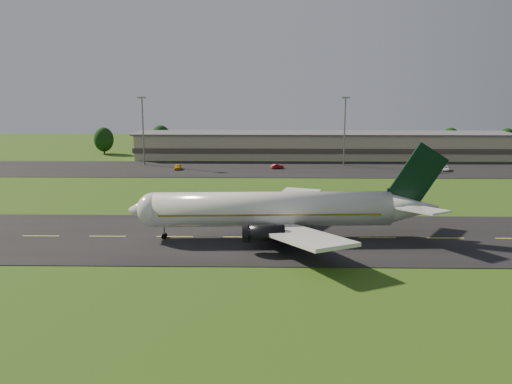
{
  "coord_description": "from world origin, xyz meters",
  "views": [
    {
      "loc": [
        -17.92,
        -89.52,
        25.29
      ],
      "look_at": [
        -19.84,
        8.0,
        6.0
      ],
      "focal_mm": 40.0,
      "sensor_mm": 36.0,
      "label": 1
    }
  ],
  "objects_px": {
    "service_vehicle_d": "(435,166)",
    "service_vehicle_a": "(178,167)",
    "service_vehicle_b": "(277,166)",
    "terminal": "(342,146)",
    "airliner": "(278,210)",
    "service_vehicle_c": "(445,168)",
    "light_mast_west": "(143,122)",
    "light_mast_centre": "(345,123)"
  },
  "relations": [
    {
      "from": "terminal",
      "to": "service_vehicle_c",
      "type": "bearing_deg",
      "value": -45.81
    },
    {
      "from": "airliner",
      "to": "service_vehicle_b",
      "type": "height_order",
      "value": "airliner"
    },
    {
      "from": "service_vehicle_a",
      "to": "service_vehicle_c",
      "type": "distance_m",
      "value": 75.65
    },
    {
      "from": "airliner",
      "to": "service_vehicle_d",
      "type": "relative_size",
      "value": 11.13
    },
    {
      "from": "terminal",
      "to": "service_vehicle_a",
      "type": "distance_m",
      "value": 56.07
    },
    {
      "from": "airliner",
      "to": "terminal",
      "type": "distance_m",
      "value": 98.76
    },
    {
      "from": "terminal",
      "to": "service_vehicle_b",
      "type": "relative_size",
      "value": 38.23
    },
    {
      "from": "service_vehicle_b",
      "to": "terminal",
      "type": "bearing_deg",
      "value": -68.26
    },
    {
      "from": "service_vehicle_a",
      "to": "service_vehicle_d",
      "type": "height_order",
      "value": "service_vehicle_a"
    },
    {
      "from": "service_vehicle_b",
      "to": "light_mast_west",
      "type": "bearing_deg",
      "value": 54.39
    },
    {
      "from": "service_vehicle_d",
      "to": "service_vehicle_a",
      "type": "bearing_deg",
      "value": 104.17
    },
    {
      "from": "light_mast_west",
      "to": "service_vehicle_a",
      "type": "distance_m",
      "value": 19.02
    },
    {
      "from": "airliner",
      "to": "light_mast_west",
      "type": "height_order",
      "value": "light_mast_west"
    },
    {
      "from": "light_mast_west",
      "to": "service_vehicle_d",
      "type": "bearing_deg",
      "value": -4.16
    },
    {
      "from": "terminal",
      "to": "service_vehicle_a",
      "type": "height_order",
      "value": "terminal"
    },
    {
      "from": "light_mast_west",
      "to": "service_vehicle_c",
      "type": "bearing_deg",
      "value": -6.77
    },
    {
      "from": "light_mast_west",
      "to": "service_vehicle_a",
      "type": "height_order",
      "value": "light_mast_west"
    },
    {
      "from": "light_mast_centre",
      "to": "service_vehicle_c",
      "type": "bearing_deg",
      "value": -20.84
    },
    {
      "from": "service_vehicle_c",
      "to": "service_vehicle_d",
      "type": "relative_size",
      "value": 1.02
    },
    {
      "from": "service_vehicle_c",
      "to": "service_vehicle_d",
      "type": "bearing_deg",
      "value": 128.53
    },
    {
      "from": "light_mast_centre",
      "to": "service_vehicle_c",
      "type": "height_order",
      "value": "light_mast_centre"
    },
    {
      "from": "service_vehicle_c",
      "to": "light_mast_centre",
      "type": "bearing_deg",
      "value": 176.06
    },
    {
      "from": "terminal",
      "to": "light_mast_west",
      "type": "bearing_deg",
      "value": -165.24
    },
    {
      "from": "airliner",
      "to": "service_vehicle_c",
      "type": "xyz_separation_m",
      "value": [
        48.38,
        69.6,
        -3.9
      ]
    },
    {
      "from": "airliner",
      "to": "service_vehicle_a",
      "type": "relative_size",
      "value": 11.69
    },
    {
      "from": "light_mast_centre",
      "to": "service_vehicle_a",
      "type": "relative_size",
      "value": 4.64
    },
    {
      "from": "terminal",
      "to": "light_mast_west",
      "type": "relative_size",
      "value": 7.13
    },
    {
      "from": "light_mast_centre",
      "to": "service_vehicle_c",
      "type": "distance_m",
      "value": 31.47
    },
    {
      "from": "airliner",
      "to": "service_vehicle_c",
      "type": "distance_m",
      "value": 84.85
    },
    {
      "from": "service_vehicle_a",
      "to": "service_vehicle_b",
      "type": "xyz_separation_m",
      "value": [
        28.35,
        2.22,
        -0.12
      ]
    },
    {
      "from": "terminal",
      "to": "service_vehicle_d",
      "type": "height_order",
      "value": "terminal"
    },
    {
      "from": "terminal",
      "to": "light_mast_west",
      "type": "xyz_separation_m",
      "value": [
        -61.4,
        -16.18,
        8.75
      ]
    },
    {
      "from": "airliner",
      "to": "service_vehicle_d",
      "type": "height_order",
      "value": "airliner"
    },
    {
      "from": "terminal",
      "to": "service_vehicle_a",
      "type": "bearing_deg",
      "value": -152.91
    },
    {
      "from": "terminal",
      "to": "light_mast_west",
      "type": "distance_m",
      "value": 64.1
    },
    {
      "from": "service_vehicle_d",
      "to": "airliner",
      "type": "bearing_deg",
      "value": 159.41
    },
    {
      "from": "service_vehicle_b",
      "to": "service_vehicle_c",
      "type": "xyz_separation_m",
      "value": [
        47.29,
        -3.26,
        0.03
      ]
    },
    {
      "from": "light_mast_centre",
      "to": "service_vehicle_d",
      "type": "distance_m",
      "value": 28.9
    },
    {
      "from": "terminal",
      "to": "light_mast_centre",
      "type": "bearing_deg",
      "value": -94.95
    },
    {
      "from": "terminal",
      "to": "service_vehicle_d",
      "type": "bearing_deg",
      "value": -42.84
    },
    {
      "from": "terminal",
      "to": "service_vehicle_c",
      "type": "xyz_separation_m",
      "value": [
        25.8,
        -26.54,
        -3.23
      ]
    },
    {
      "from": "service_vehicle_c",
      "to": "service_vehicle_b",
      "type": "bearing_deg",
      "value": -167.05
    }
  ]
}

